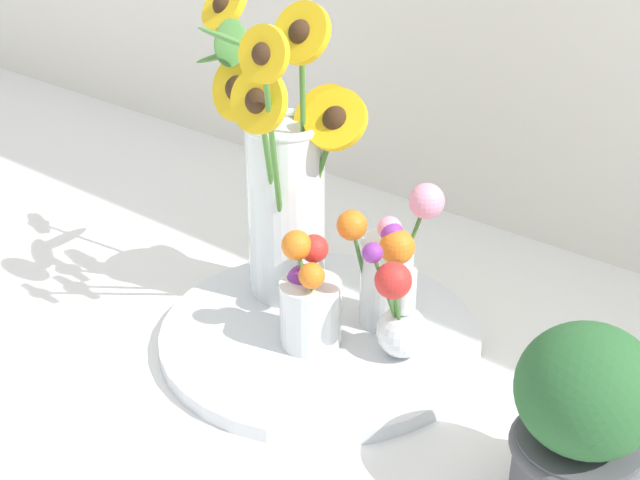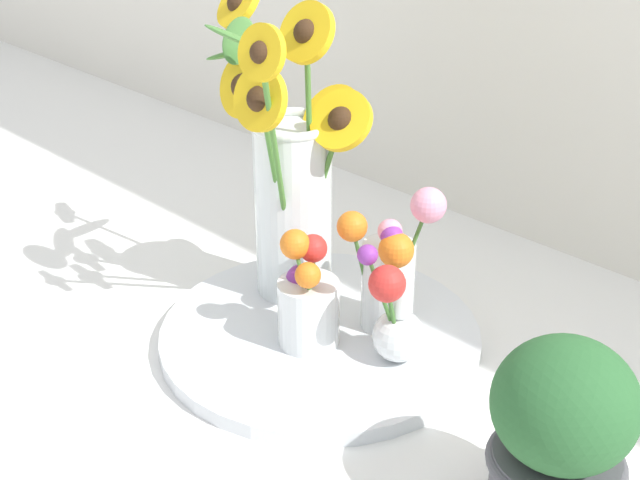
% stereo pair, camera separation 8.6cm
% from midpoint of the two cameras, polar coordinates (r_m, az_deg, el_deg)
% --- Properties ---
extents(ground_plane, '(6.00, 6.00, 0.00)m').
position_cam_midpoint_polar(ground_plane, '(1.14, -3.60, -7.24)').
color(ground_plane, white).
extents(serving_tray, '(0.41, 0.41, 0.02)m').
position_cam_midpoint_polar(serving_tray, '(1.15, -2.15, -6.19)').
color(serving_tray, silver).
rests_on(serving_tray, ground_plane).
extents(mason_jar_sunflowers, '(0.27, 0.20, 0.41)m').
position_cam_midpoint_polar(mason_jar_sunflowers, '(1.15, -4.46, 3.81)').
color(mason_jar_sunflowers, silver).
rests_on(mason_jar_sunflowers, serving_tray).
extents(vase_small_center, '(0.08, 0.08, 0.15)m').
position_cam_midpoint_polar(vase_small_center, '(1.09, -2.95, -3.89)').
color(vase_small_center, white).
rests_on(vase_small_center, serving_tray).
extents(vase_bulb_right, '(0.08, 0.10, 0.16)m').
position_cam_midpoint_polar(vase_bulb_right, '(1.06, 2.78, -4.10)').
color(vase_bulb_right, white).
rests_on(vase_bulb_right, serving_tray).
extents(vase_small_back, '(0.10, 0.11, 0.20)m').
position_cam_midpoint_polar(vase_small_back, '(1.12, 2.21, -1.66)').
color(vase_small_back, white).
rests_on(vase_small_back, serving_tray).
extents(potted_plant, '(0.14, 0.14, 0.20)m').
position_cam_midpoint_polar(potted_plant, '(0.89, 13.78, -11.17)').
color(potted_plant, '#4C4C51').
rests_on(potted_plant, ground_plane).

